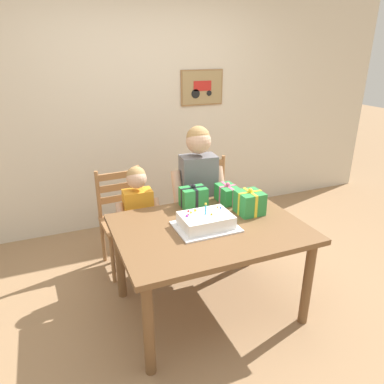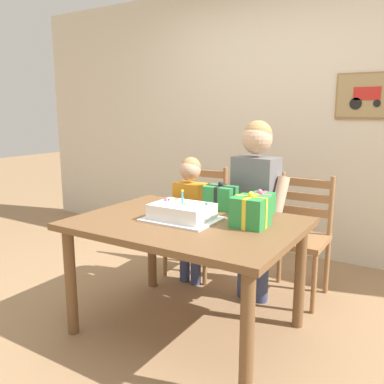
{
  "view_description": "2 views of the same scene",
  "coord_description": "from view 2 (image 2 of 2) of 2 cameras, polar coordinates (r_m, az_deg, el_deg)",
  "views": [
    {
      "loc": [
        -1.01,
        -2.09,
        1.93
      ],
      "look_at": [
        -0.1,
        0.08,
        0.98
      ],
      "focal_mm": 33.5,
      "sensor_mm": 36.0,
      "label": 1
    },
    {
      "loc": [
        1.28,
        -2.01,
        1.39
      ],
      "look_at": [
        -0.09,
        0.21,
        0.86
      ],
      "focal_mm": 37.55,
      "sensor_mm": 36.0,
      "label": 2
    }
  ],
  "objects": [
    {
      "name": "ground_plane",
      "position": [
        2.76,
        -0.68,
        -18.88
      ],
      "size": [
        20.0,
        20.0,
        0.0
      ],
      "primitive_type": "plane",
      "color": "#997551"
    },
    {
      "name": "back_wall",
      "position": [
        4.01,
        13.35,
        9.83
      ],
      "size": [
        6.4,
        0.11,
        2.6
      ],
      "color": "beige",
      "rests_on": "ground"
    },
    {
      "name": "dining_table",
      "position": [
        2.5,
        -0.72,
        -6.15
      ],
      "size": [
        1.35,
        0.99,
        0.73
      ],
      "color": "brown",
      "rests_on": "ground"
    },
    {
      "name": "birthday_cake",
      "position": [
        2.47,
        -1.44,
        -2.92
      ],
      "size": [
        0.44,
        0.34,
        0.19
      ],
      "color": "silver",
      "rests_on": "dining_table"
    },
    {
      "name": "gift_box_red_large",
      "position": [
        2.35,
        8.31,
        -2.78
      ],
      "size": [
        0.2,
        0.19,
        0.21
      ],
      "color": "#2D8E42",
      "rests_on": "dining_table"
    },
    {
      "name": "gift_box_beside_cake",
      "position": [
        2.75,
        4.06,
        -0.77
      ],
      "size": [
        0.21,
        0.15,
        0.19
      ],
      "color": "#2D8E42",
      "rests_on": "dining_table"
    },
    {
      "name": "gift_box_corner_small",
      "position": [
        2.61,
        9.55,
        -1.79
      ],
      "size": [
        0.15,
        0.22,
        0.18
      ],
      "color": "#2D8E42",
      "rests_on": "dining_table"
    },
    {
      "name": "chair_left",
      "position": [
        3.48,
        0.8,
        -3.96
      ],
      "size": [
        0.44,
        0.44,
        0.92
      ],
      "color": "#996B42",
      "rests_on": "ground"
    },
    {
      "name": "chair_right",
      "position": [
        3.14,
        14.91,
        -6.08
      ],
      "size": [
        0.42,
        0.42,
        0.92
      ],
      "color": "#996B42",
      "rests_on": "ground"
    },
    {
      "name": "child_older",
      "position": [
        2.91,
        8.96,
        -0.24
      ],
      "size": [
        0.5,
        0.29,
        1.33
      ],
      "color": "#38426B",
      "rests_on": "ground"
    },
    {
      "name": "child_younger",
      "position": [
        3.2,
        -0.28,
        -2.3
      ],
      "size": [
        0.38,
        0.22,
        1.04
      ],
      "color": "#38426B",
      "rests_on": "ground"
    }
  ]
}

